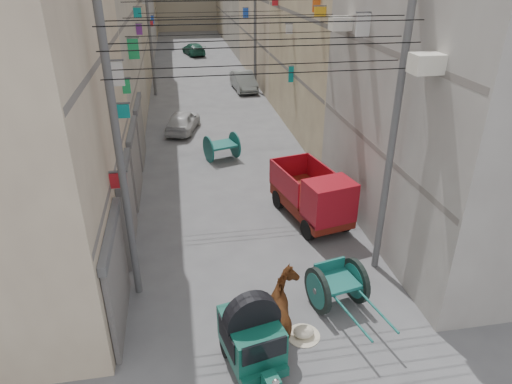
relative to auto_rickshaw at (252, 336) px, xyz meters
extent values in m
cube|color=#655F5A|center=(-3.30, 5.25, 2.27)|extent=(0.25, 9.80, 0.18)
cube|color=#655F5A|center=(-3.30, 5.25, 5.27)|extent=(0.25, 9.80, 0.18)
cube|color=#ACA393|center=(-7.18, 16.25, 5.07)|extent=(8.00, 12.00, 12.00)
cube|color=#655F5A|center=(-3.30, 16.25, 2.27)|extent=(0.25, 11.76, 0.18)
cube|color=#655F5A|center=(-3.30, 16.25, 5.27)|extent=(0.25, 11.76, 0.18)
cube|color=#655F5A|center=(-3.30, 29.25, 2.27)|extent=(0.25, 13.72, 0.18)
cube|color=#655F5A|center=(-3.30, 43.25, 2.27)|extent=(0.25, 13.72, 0.18)
cube|color=#655F5A|center=(-3.30, 56.25, 2.27)|extent=(0.25, 11.76, 0.18)
cube|color=#99958F|center=(8.82, 5.25, 5.57)|extent=(8.00, 10.00, 13.00)
cube|color=#655F5A|center=(4.94, 5.25, 2.27)|extent=(0.25, 9.80, 0.18)
cube|color=#655F5A|center=(4.94, 5.25, 5.27)|extent=(0.25, 9.80, 0.18)
cube|color=#C1B186|center=(8.82, 16.25, 5.07)|extent=(8.00, 12.00, 12.00)
cube|color=#655F5A|center=(4.94, 16.25, 2.27)|extent=(0.25, 11.76, 0.18)
cube|color=#655F5A|center=(4.94, 16.25, 5.27)|extent=(0.25, 11.76, 0.18)
cube|color=#655F5A|center=(4.94, 29.25, 2.27)|extent=(0.25, 13.72, 0.18)
cube|color=#655F5A|center=(4.94, 43.25, 2.27)|extent=(0.25, 13.72, 0.18)
cube|color=#655F5A|center=(4.94, 56.25, 2.27)|extent=(0.25, 11.76, 0.18)
cube|color=#525157|center=(-3.10, 2.05, 0.37)|extent=(0.12, 3.00, 2.60)
cube|color=#4F4F51|center=(-3.08, 2.05, 1.82)|extent=(0.18, 3.20, 0.25)
cube|color=#525157|center=(-3.10, 5.75, 0.37)|extent=(0.12, 3.00, 2.60)
cube|color=#4F4F51|center=(-3.08, 5.75, 1.82)|extent=(0.18, 3.20, 0.25)
cube|color=#525157|center=(-3.10, 9.45, 0.37)|extent=(0.12, 3.00, 2.60)
cube|color=#4F4F51|center=(-3.08, 9.45, 1.82)|extent=(0.18, 3.20, 0.25)
cube|color=#525157|center=(-3.10, 13.25, 0.37)|extent=(0.12, 3.00, 2.60)
cube|color=#4F4F51|center=(-3.08, 13.25, 1.82)|extent=(0.18, 3.20, 0.25)
cube|color=blue|center=(-3.04, 38.86, 2.69)|extent=(0.27, 0.08, 0.71)
cube|color=red|center=(-2.95, 3.68, 2.42)|extent=(0.44, 0.08, 0.42)
cube|color=#1B954F|center=(-2.95, 13.05, 4.24)|extent=(0.45, 0.08, 0.84)
cube|color=#0C8686|center=(-2.99, 7.01, 3.31)|extent=(0.38, 0.08, 0.44)
cube|color=blue|center=(4.61, 30.79, 3.92)|extent=(0.43, 0.08, 0.72)
cube|color=red|center=(-3.02, 35.32, 2.74)|extent=(0.31, 0.08, 0.44)
cube|color=silver|center=(4.65, 16.27, 4.48)|extent=(0.35, 0.08, 0.45)
cube|color=#1B954F|center=(-3.04, 9.27, 3.57)|extent=(0.28, 0.08, 0.52)
cube|color=#0C8686|center=(4.70, 15.76, 2.29)|extent=(0.26, 0.08, 0.80)
cube|color=blue|center=(4.66, 6.62, 5.76)|extent=(0.34, 0.08, 0.55)
cube|color=silver|center=(-2.94, 5.80, 4.74)|extent=(0.47, 0.08, 0.67)
cube|color=#0C8686|center=(-2.98, 18.40, 5.21)|extent=(0.40, 0.08, 0.47)
cube|color=#672380|center=(-3.02, 18.91, 4.31)|extent=(0.32, 0.08, 0.55)
cube|color=gold|center=(4.59, 10.99, 5.80)|extent=(0.47, 0.08, 0.35)
cube|color=#C85317|center=(4.67, 11.83, 6.14)|extent=(0.32, 0.08, 0.89)
cube|color=silver|center=(4.60, 6.54, 5.80)|extent=(0.44, 0.08, 0.69)
cube|color=#0C8686|center=(-3.24, 3.25, 2.07)|extent=(0.10, 3.20, 0.80)
cube|color=gold|center=(-3.24, 12.25, 2.07)|extent=(0.10, 3.20, 0.80)
cube|color=blue|center=(-3.24, 24.25, 2.07)|extent=(0.10, 3.20, 0.80)
cube|color=red|center=(-3.24, 36.25, 2.07)|extent=(0.10, 3.20, 0.80)
cube|color=#672380|center=(4.88, 3.25, 2.07)|extent=(0.10, 3.20, 0.80)
cube|color=#1B954F|center=(4.88, 12.25, 2.07)|extent=(0.10, 3.20, 0.80)
cube|color=silver|center=(4.88, 24.25, 2.07)|extent=(0.10, 3.20, 0.80)
cube|color=#0C8686|center=(4.88, 36.25, 2.07)|extent=(0.10, 3.20, 0.80)
cube|color=beige|center=(4.47, 2.25, 5.47)|extent=(0.70, 0.55, 0.45)
cube|color=beige|center=(4.47, 8.25, 5.67)|extent=(0.70, 0.55, 0.45)
cylinder|color=#4F4F51|center=(-2.78, 3.25, 3.07)|extent=(0.20, 0.20, 8.00)
cylinder|color=#4F4F51|center=(4.42, 3.25, 3.07)|extent=(0.20, 0.20, 8.00)
cylinder|color=#4F4F51|center=(-2.78, 25.25, 3.07)|extent=(0.20, 0.20, 8.00)
cylinder|color=#4F4F51|center=(4.42, 25.25, 3.07)|extent=(0.20, 0.20, 8.00)
cylinder|color=black|center=(0.82, 2.75, 5.27)|extent=(7.40, 0.02, 0.02)
cylinder|color=black|center=(0.82, 2.75, 5.87)|extent=(7.40, 0.02, 0.02)
cylinder|color=black|center=(0.82, 2.75, 6.37)|extent=(7.40, 0.02, 0.02)
cylinder|color=black|center=(0.82, 3.75, 5.27)|extent=(7.40, 0.02, 0.02)
cylinder|color=black|center=(0.82, 3.75, 5.87)|extent=(7.40, 0.02, 0.02)
cylinder|color=black|center=(0.82, 3.75, 6.37)|extent=(7.40, 0.02, 0.02)
cylinder|color=black|center=(0.82, 9.25, 5.27)|extent=(7.40, 0.02, 0.02)
cylinder|color=black|center=(0.82, 9.25, 5.87)|extent=(7.40, 0.02, 0.02)
cylinder|color=black|center=(0.82, 9.25, 6.37)|extent=(7.40, 0.02, 0.02)
cylinder|color=black|center=(0.82, 17.25, 5.27)|extent=(7.40, 0.02, 0.02)
cylinder|color=black|center=(0.82, 25.25, 5.27)|extent=(7.40, 0.02, 0.02)
cylinder|color=black|center=(-0.59, 0.43, -0.68)|extent=(0.21, 0.51, 0.50)
cylinder|color=black|center=(0.36, 0.63, -0.68)|extent=(0.21, 0.51, 0.50)
cube|color=#0C4638|center=(0.00, 0.01, -0.50)|extent=(1.44, 1.88, 0.25)
cylinder|color=silver|center=(0.27, -1.27, -0.09)|extent=(0.17, 0.08, 0.16)
cube|color=#0C4638|center=(-0.01, 0.05, 0.00)|extent=(1.45, 1.72, 0.84)
cube|color=black|center=(0.15, -0.70, 0.22)|extent=(1.01, 0.27, 0.49)
cube|color=black|center=(-0.58, -0.07, 0.09)|extent=(0.26, 1.05, 0.58)
cube|color=black|center=(0.56, 0.18, 0.09)|extent=(0.26, 1.05, 0.58)
cube|color=white|center=(0.16, -0.73, -0.44)|extent=(1.09, 0.28, 0.05)
cylinder|color=black|center=(2.05, 1.63, -0.29)|extent=(0.40, 1.27, 1.27)
cylinder|color=#13554E|center=(2.05, 1.63, -0.29)|extent=(0.36, 1.00, 0.99)
cylinder|color=#4F4F51|center=(2.05, 1.63, -0.29)|extent=(0.23, 0.20, 0.16)
cylinder|color=black|center=(3.20, 1.87, -0.29)|extent=(0.40, 1.27, 1.27)
cylinder|color=#13554E|center=(3.20, 1.87, -0.29)|extent=(0.36, 1.00, 0.99)
cylinder|color=#4F4F51|center=(3.20, 1.87, -0.29)|extent=(0.23, 0.20, 0.16)
cylinder|color=#4F4F51|center=(2.62, 1.75, -0.29)|extent=(1.21, 0.33, 0.07)
cube|color=#13554E|center=(2.62, 1.75, -0.13)|extent=(1.14, 1.18, 0.09)
cube|color=#13554E|center=(2.53, 2.19, 0.07)|extent=(0.95, 0.27, 0.32)
cylinder|color=#13554E|center=(2.51, 0.56, -0.20)|extent=(0.50, 2.06, 0.06)
cylinder|color=#13554E|center=(3.22, 0.71, -0.20)|extent=(0.50, 2.06, 0.06)
cylinder|color=black|center=(2.77, 5.10, -0.57)|extent=(0.35, 0.75, 0.72)
cylinder|color=black|center=(2.25, 7.45, -0.57)|extent=(0.35, 0.75, 0.72)
cylinder|color=black|center=(4.16, 5.41, -0.57)|extent=(0.35, 0.75, 0.72)
cylinder|color=black|center=(3.64, 7.75, -0.57)|extent=(0.35, 0.75, 0.72)
cube|color=#5E160D|center=(3.21, 6.43, -0.33)|extent=(2.32, 3.86, 0.38)
cube|color=maroon|center=(3.48, 5.20, 0.43)|extent=(1.79, 1.46, 1.36)
cube|color=black|center=(3.59, 4.70, 0.54)|extent=(1.40, 0.37, 0.60)
cube|color=#5E160D|center=(3.08, 7.01, -0.04)|extent=(2.12, 2.70, 0.13)
cube|color=maroon|center=(2.30, 6.84, 0.43)|extent=(0.58, 2.36, 0.93)
cube|color=maroon|center=(3.85, 7.19, 0.43)|extent=(0.58, 2.36, 0.93)
cube|color=maroon|center=(2.82, 8.16, 0.43)|extent=(1.61, 0.42, 0.93)
cylinder|color=#13554E|center=(-0.02, 12.42, -0.30)|extent=(0.45, 1.23, 1.27)
cylinder|color=#13554E|center=(1.28, 12.83, -0.30)|extent=(0.45, 1.23, 1.27)
cube|color=#13554E|center=(0.63, 12.63, -0.18)|extent=(1.49, 1.39, 0.10)
cylinder|color=#4F4F51|center=(0.63, 12.63, -0.30)|extent=(1.37, 0.50, 0.08)
ellipsoid|color=beige|center=(1.44, 0.72, -0.80)|extent=(0.53, 0.43, 0.27)
imported|color=#5E2716|center=(0.94, 0.58, -0.07)|extent=(1.10, 2.10, 1.71)
imported|color=#B4B4B4|center=(-1.07, 17.06, -0.34)|extent=(2.25, 3.68, 1.17)
imported|color=slate|center=(3.62, 25.59, -0.27)|extent=(1.65, 4.10, 1.33)
imported|color=#1C523F|center=(0.73, 40.54, -0.35)|extent=(2.46, 4.24, 1.15)
camera|label=1|loc=(-1.24, -7.64, 7.57)|focal=32.00mm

